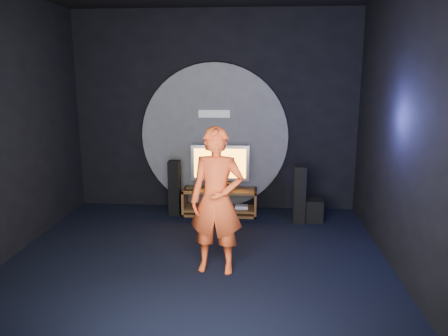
# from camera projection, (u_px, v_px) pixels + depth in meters

# --- Properties ---
(floor) EXTENTS (5.00, 5.00, 0.00)m
(floor) POSITION_uv_depth(u_px,v_px,m) (196.00, 264.00, 5.66)
(floor) COLOR black
(floor) RESTS_ON ground
(back_wall) EXTENTS (5.00, 0.04, 3.50)m
(back_wall) POSITION_uv_depth(u_px,v_px,m) (215.00, 112.00, 7.71)
(back_wall) COLOR black
(back_wall) RESTS_ON ground
(front_wall) EXTENTS (5.00, 0.04, 3.50)m
(front_wall) POSITION_uv_depth(u_px,v_px,m) (138.00, 179.00, 2.85)
(front_wall) COLOR black
(front_wall) RESTS_ON ground
(right_wall) EXTENTS (0.04, 5.00, 3.50)m
(right_wall) POSITION_uv_depth(u_px,v_px,m) (406.00, 132.00, 5.09)
(right_wall) COLOR black
(right_wall) RESTS_ON ground
(wall_disc_panel) EXTENTS (2.60, 0.11, 2.60)m
(wall_disc_panel) POSITION_uv_depth(u_px,v_px,m) (215.00, 137.00, 7.76)
(wall_disc_panel) COLOR #515156
(wall_disc_panel) RESTS_ON ground
(media_console) EXTENTS (1.28, 0.45, 0.45)m
(media_console) POSITION_uv_depth(u_px,v_px,m) (220.00, 203.00, 7.60)
(media_console) COLOR brown
(media_console) RESTS_ON ground
(tv) EXTENTS (1.00, 0.22, 0.76)m
(tv) POSITION_uv_depth(u_px,v_px,m) (220.00, 165.00, 7.52)
(tv) COLOR #A1A2A8
(tv) RESTS_ON media_console
(center_speaker) EXTENTS (0.40, 0.15, 0.15)m
(center_speaker) POSITION_uv_depth(u_px,v_px,m) (219.00, 187.00, 7.39)
(center_speaker) COLOR black
(center_speaker) RESTS_ON media_console
(remote) EXTENTS (0.18, 0.05, 0.02)m
(remote) POSITION_uv_depth(u_px,v_px,m) (190.00, 190.00, 7.47)
(remote) COLOR black
(remote) RESTS_ON media_console
(tower_speaker_left) EXTENTS (0.19, 0.21, 0.95)m
(tower_speaker_left) POSITION_uv_depth(u_px,v_px,m) (175.00, 188.00, 7.54)
(tower_speaker_left) COLOR black
(tower_speaker_left) RESTS_ON ground
(tower_speaker_right) EXTENTS (0.19, 0.21, 0.95)m
(tower_speaker_right) POSITION_uv_depth(u_px,v_px,m) (299.00, 195.00, 7.11)
(tower_speaker_right) COLOR black
(tower_speaker_right) RESTS_ON ground
(subwoofer) EXTENTS (0.34, 0.34, 0.37)m
(subwoofer) POSITION_uv_depth(u_px,v_px,m) (312.00, 210.00, 7.28)
(subwoofer) COLOR black
(subwoofer) RESTS_ON ground
(player) EXTENTS (0.69, 0.49, 1.81)m
(player) POSITION_uv_depth(u_px,v_px,m) (217.00, 201.00, 5.30)
(player) COLOR #E14A1E
(player) RESTS_ON ground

